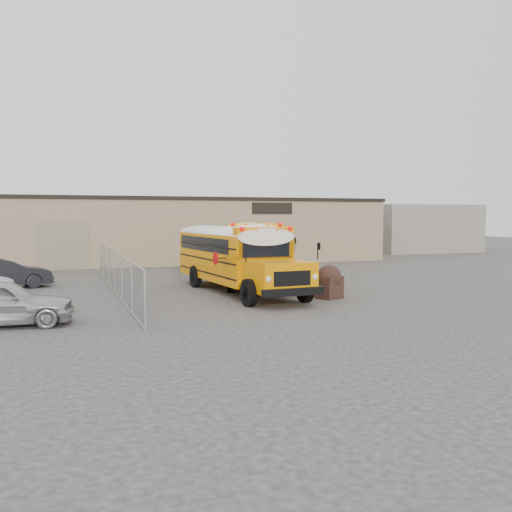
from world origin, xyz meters
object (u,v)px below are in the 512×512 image
object	(u,v)px
school_bus_right	(247,241)
car_silver	(0,303)
school_bus_left	(193,247)
car_dark	(2,274)
tarp_bundle	(329,281)

from	to	relation	value
school_bus_right	car_silver	size ratio (longest dim) A/B	2.50
school_bus_left	car_silver	world-z (taller)	school_bus_left
school_bus_right	car_dark	size ratio (longest dim) A/B	2.53
tarp_bundle	car_silver	world-z (taller)	car_silver
school_bus_left	tarp_bundle	bearing A→B (deg)	-69.93
school_bus_left	car_dark	world-z (taller)	school_bus_left
school_bus_left	tarp_bundle	distance (m)	10.13
school_bus_left	tarp_bundle	world-z (taller)	school_bus_left
car_silver	tarp_bundle	bearing A→B (deg)	-75.82
car_silver	car_dark	bearing A→B (deg)	9.02
tarp_bundle	car_silver	bearing A→B (deg)	-170.59
school_bus_right	car_silver	distance (m)	19.83
car_silver	school_bus_right	bearing A→B (deg)	-35.89
school_bus_right	tarp_bundle	size ratio (longest dim) A/B	7.84
car_dark	school_bus_left	bearing A→B (deg)	-95.58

